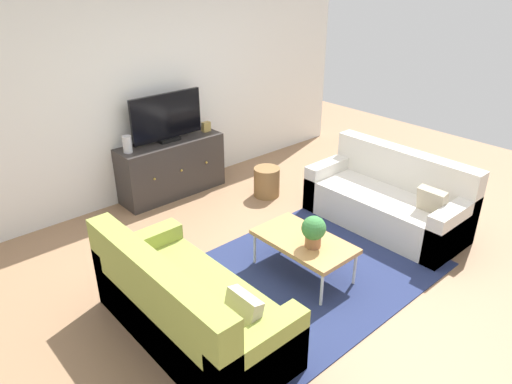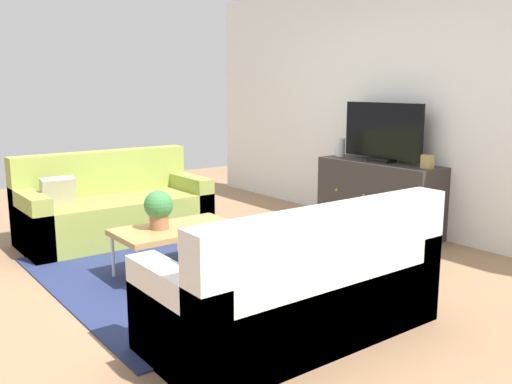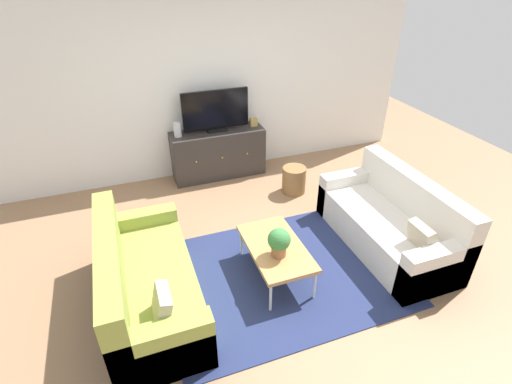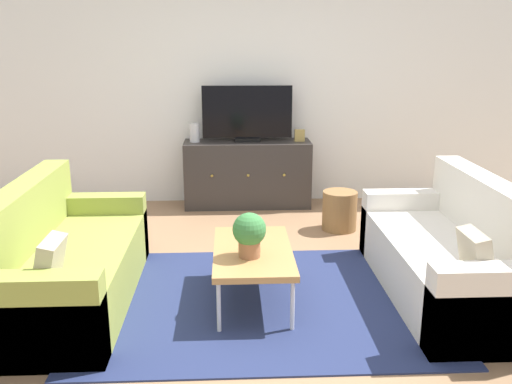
% 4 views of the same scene
% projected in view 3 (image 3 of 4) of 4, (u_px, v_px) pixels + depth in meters
% --- Properties ---
extents(ground_plane, '(10.00, 10.00, 0.00)m').
position_uv_depth(ground_plane, '(275.00, 266.00, 4.36)').
color(ground_plane, '#997251').
extents(wall_back, '(6.40, 0.12, 2.70)m').
position_uv_depth(wall_back, '(211.00, 85.00, 5.70)').
color(wall_back, white).
rests_on(wall_back, ground_plane).
extents(area_rug, '(2.50, 1.90, 0.01)m').
position_uv_depth(area_rug, '(281.00, 274.00, 4.24)').
color(area_rug, navy).
rests_on(area_rug, ground_plane).
extents(couch_left_side, '(0.82, 1.81, 0.86)m').
position_uv_depth(couch_left_side, '(142.00, 285.00, 3.70)').
color(couch_left_side, olive).
rests_on(couch_left_side, ground_plane).
extents(couch_right_side, '(0.82, 1.81, 0.86)m').
position_uv_depth(couch_right_side, '(392.00, 224.00, 4.55)').
color(couch_right_side, silver).
rests_on(couch_right_side, ground_plane).
extents(coffee_table, '(0.55, 0.98, 0.40)m').
position_uv_depth(coffee_table, '(276.00, 248.00, 4.05)').
color(coffee_table, '#B7844C').
rests_on(coffee_table, ground_plane).
extents(potted_plant, '(0.23, 0.23, 0.31)m').
position_uv_depth(potted_plant, '(279.00, 241.00, 3.82)').
color(potted_plant, '#936042').
rests_on(potted_plant, coffee_table).
extents(tv_console, '(1.40, 0.47, 0.74)m').
position_uv_depth(tv_console, '(218.00, 153.00, 5.98)').
color(tv_console, '#332D2B').
rests_on(tv_console, ground_plane).
extents(flat_screen_tv, '(0.99, 0.16, 0.61)m').
position_uv_depth(flat_screen_tv, '(216.00, 111.00, 5.64)').
color(flat_screen_tv, black).
rests_on(flat_screen_tv, tv_console).
extents(glass_vase, '(0.11, 0.11, 0.21)m').
position_uv_depth(glass_vase, '(177.00, 130.00, 5.56)').
color(glass_vase, silver).
rests_on(glass_vase, tv_console).
extents(mantel_clock, '(0.11, 0.07, 0.13)m').
position_uv_depth(mantel_clock, '(254.00, 122.00, 5.92)').
color(mantel_clock, tan).
rests_on(mantel_clock, tv_console).
extents(wicker_basket, '(0.34, 0.34, 0.39)m').
position_uv_depth(wicker_basket, '(294.00, 180.00, 5.63)').
color(wicker_basket, olive).
rests_on(wicker_basket, ground_plane).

